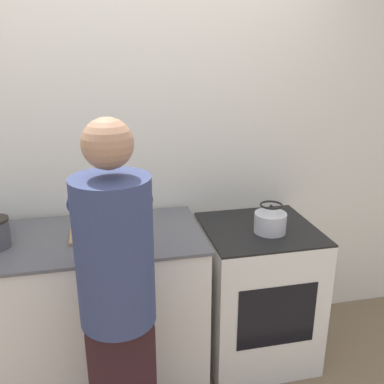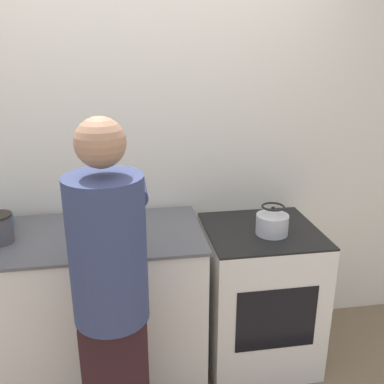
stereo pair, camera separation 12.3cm
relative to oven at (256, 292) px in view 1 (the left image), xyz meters
name	(u,v)px [view 1 (the left image)]	position (x,y,z in m)	size (l,w,h in m)	color
wall_back	(132,152)	(-0.71, 0.40, 0.86)	(8.00, 0.05, 2.60)	silver
counter	(83,310)	(-1.07, 0.01, 0.02)	(1.39, 0.68, 0.93)	silver
oven	(256,292)	(0.00, 0.00, 0.00)	(0.66, 0.64, 0.89)	silver
person	(117,292)	(-0.88, -0.56, 0.46)	(0.37, 0.61, 1.67)	black
cutting_board	(106,234)	(-0.91, 0.00, 0.49)	(0.39, 0.21, 0.02)	#A87A4C
knife	(96,234)	(-0.96, -0.02, 0.51)	(0.22, 0.07, 0.01)	silver
kettle	(270,220)	(0.03, -0.07, 0.52)	(0.19, 0.19, 0.17)	silver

